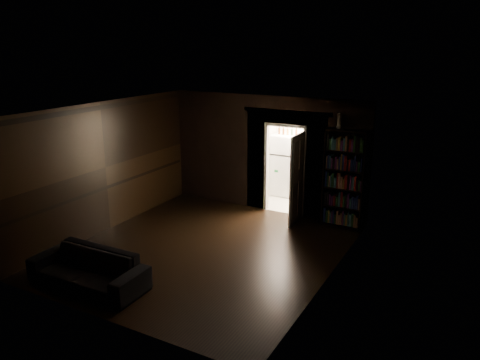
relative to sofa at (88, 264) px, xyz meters
The scene contains 9 objects.
ground 2.36m from the sofa, 64.79° to the left, with size 5.50×5.50×0.00m, color black.
room_walls 3.56m from the sofa, 72.84° to the left, with size 5.02×5.61×2.84m.
kitchen_alcove 6.21m from the sofa, 76.00° to the left, with size 2.20×1.80×2.60m.
sofa is the anchor object (origin of this frame).
bookshelf 5.57m from the sofa, 57.27° to the left, with size 0.90×0.32×2.20m, color black.
refrigerator 6.30m from the sofa, 80.91° to the left, with size 0.74×0.68×1.65m, color silver.
door 4.87m from the sofa, 65.82° to the left, with size 0.85×0.05×2.05m, color white.
figurine 5.82m from the sofa, 59.63° to the left, with size 0.11×0.11×0.33m, color white.
bottles 6.36m from the sofa, 80.69° to the left, with size 0.58×0.07×0.24m, color black.
Camera 1 is at (4.66, -7.15, 3.97)m, focal length 35.00 mm.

